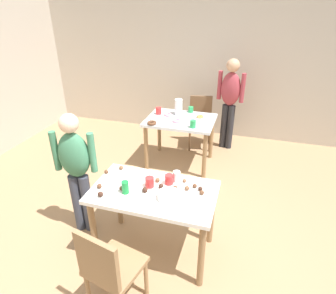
{
  "coord_description": "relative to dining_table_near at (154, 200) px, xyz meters",
  "views": [
    {
      "loc": [
        0.75,
        -2.03,
        2.33
      ],
      "look_at": [
        -0.04,
        0.64,
        0.9
      ],
      "focal_mm": 30.74,
      "sensor_mm": 36.0,
      "label": 1
    }
  ],
  "objects": [
    {
      "name": "cake_ball_7",
      "position": [
        0.29,
        0.09,
        0.13
      ],
      "size": [
        0.04,
        0.04,
        0.04
      ],
      "primitive_type": "sphere",
      "color": "brown",
      "rests_on": "dining_table_near"
    },
    {
      "name": "donut_far_1",
      "position": [
        -0.23,
        1.69,
        0.13
      ],
      "size": [
        0.13,
        0.13,
        0.04
      ],
      "primitive_type": "torus",
      "color": "pink",
      "rests_on": "dining_table_far"
    },
    {
      "name": "cup_near_1",
      "position": [
        -0.06,
        0.05,
        0.16
      ],
      "size": [
        0.08,
        0.08,
        0.1
      ],
      "primitive_type": "cylinder",
      "color": "red",
      "rests_on": "dining_table_near"
    },
    {
      "name": "fork_near",
      "position": [
        -0.07,
        -0.24,
        0.11
      ],
      "size": [
        0.17,
        0.02,
        0.01
      ],
      "primitive_type": "cube",
      "color": "silver",
      "rests_on": "dining_table_near"
    },
    {
      "name": "cake_ball_6",
      "position": [
        0.42,
        0.12,
        0.13
      ],
      "size": [
        0.04,
        0.04,
        0.04
      ],
      "primitive_type": "sphere",
      "color": "#3D2319",
      "rests_on": "dining_table_near"
    },
    {
      "name": "wall_back",
      "position": [
        -0.0,
        3.17,
        0.66
      ],
      "size": [
        6.4,
        0.1,
        2.6
      ],
      "primitive_type": "cube",
      "color": "#BCB2A3",
      "rests_on": "ground_plane"
    },
    {
      "name": "soda_can",
      "position": [
        -0.24,
        -0.11,
        0.17
      ],
      "size": [
        0.07,
        0.07,
        0.12
      ],
      "primitive_type": "cylinder",
      "color": "#198438",
      "rests_on": "dining_table_near"
    },
    {
      "name": "cake_ball_3",
      "position": [
        -0.5,
        -0.11,
        0.13
      ],
      "size": [
        0.05,
        0.05,
        0.05
      ],
      "primitive_type": "sphere",
      "color": "brown",
      "rests_on": "dining_table_near"
    },
    {
      "name": "person_adult_far",
      "position": [
        0.43,
        2.58,
        0.28
      ],
      "size": [
        0.45,
        0.26,
        1.53
      ],
      "color": "#28282D",
      "rests_on": "ground_plane"
    },
    {
      "name": "donut_far_4",
      "position": [
        -0.55,
        1.5,
        0.13
      ],
      "size": [
        0.14,
        0.14,
        0.04
      ],
      "primitive_type": "torus",
      "color": "brown",
      "rests_on": "dining_table_far"
    },
    {
      "name": "cake_ball_4",
      "position": [
        -0.07,
        -0.05,
        0.14
      ],
      "size": [
        0.05,
        0.05,
        0.05
      ],
      "primitive_type": "sphere",
      "color": "#3D2319",
      "rests_on": "dining_table_near"
    },
    {
      "name": "cake_ball_8",
      "position": [
        -0.45,
        0.26,
        0.13
      ],
      "size": [
        0.04,
        0.04,
        0.04
      ],
      "primitive_type": "sphere",
      "color": "brown",
      "rests_on": "dining_table_near"
    },
    {
      "name": "ground_plane",
      "position": [
        -0.0,
        -0.03,
        -0.64
      ],
      "size": [
        6.4,
        6.4,
        0.0
      ],
      "primitive_type": "plane",
      "color": "#9E7A56"
    },
    {
      "name": "cake_ball_0",
      "position": [
        -0.01,
        0.14,
        0.14
      ],
      "size": [
        0.05,
        0.05,
        0.05
      ],
      "primitive_type": "sphere",
      "color": "brown",
      "rests_on": "dining_table_near"
    },
    {
      "name": "donut_far_2",
      "position": [
        -0.43,
        1.89,
        0.13
      ],
      "size": [
        0.12,
        0.12,
        0.03
      ],
      "primitive_type": "torus",
      "color": "pink",
      "rests_on": "dining_table_far"
    },
    {
      "name": "cake_ball_11",
      "position": [
        -0.29,
        -0.08,
        0.13
      ],
      "size": [
        0.04,
        0.04,
        0.04
      ],
      "primitive_type": "sphere",
      "color": "brown",
      "rests_on": "dining_table_near"
    },
    {
      "name": "mixing_bowl",
      "position": [
        0.17,
        -0.08,
        0.14
      ],
      "size": [
        0.2,
        0.2,
        0.06
      ],
      "primitive_type": "cylinder",
      "color": "white",
      "rests_on": "dining_table_near"
    },
    {
      "name": "dining_table_near",
      "position": [
        0.0,
        0.0,
        0.0
      ],
      "size": [
        1.16,
        0.68,
        0.75
      ],
      "color": "white",
      "rests_on": "ground_plane"
    },
    {
      "name": "cake_ball_9",
      "position": [
        0.19,
        0.06,
        0.14
      ],
      "size": [
        0.05,
        0.05,
        0.05
      ],
      "primitive_type": "sphere",
      "color": "brown",
      "rests_on": "dining_table_near"
    },
    {
      "name": "cup_far_1",
      "position": [
        0.04,
        1.55,
        0.17
      ],
      "size": [
        0.08,
        0.08,
        0.11
      ],
      "primitive_type": "cylinder",
      "color": "green",
      "rests_on": "dining_table_far"
    },
    {
      "name": "cake_ball_13",
      "position": [
        0.44,
        0.07,
        0.13
      ],
      "size": [
        0.04,
        0.04,
        0.04
      ],
      "primitive_type": "sphere",
      "color": "brown",
      "rests_on": "dining_table_near"
    },
    {
      "name": "chair_far_table",
      "position": [
        -0.03,
        2.54,
        -0.14
      ],
      "size": [
        0.47,
        0.47,
        0.87
      ],
      "color": "brown",
      "rests_on": "ground_plane"
    },
    {
      "name": "donut_far_3",
      "position": [
        -0.56,
        1.66,
        0.13
      ],
      "size": [
        0.13,
        0.13,
        0.04
      ],
      "primitive_type": "torus",
      "color": "white",
      "rests_on": "dining_table_far"
    },
    {
      "name": "cup_far_0",
      "position": [
        -0.58,
        1.91,
        0.17
      ],
      "size": [
        0.09,
        0.09,
        0.11
      ],
      "primitive_type": "cylinder",
      "color": "red",
      "rests_on": "dining_table_far"
    },
    {
      "name": "chair_near_table",
      "position": [
        -0.13,
        -0.71,
        -0.14
      ],
      "size": [
        0.48,
        0.48,
        0.87
      ],
      "color": "olive",
      "rests_on": "ground_plane"
    },
    {
      "name": "cup_far_2",
      "position": [
        -0.12,
        2.13,
        0.16
      ],
      "size": [
        0.08,
        0.08,
        0.09
      ],
      "primitive_type": "cylinder",
      "color": "green",
      "rests_on": "dining_table_far"
    },
    {
      "name": "cake_ball_2",
      "position": [
        -0.56,
        0.14,
        0.13
      ],
      "size": [
        0.04,
        0.04,
        0.04
      ],
      "primitive_type": "sphere",
      "color": "brown",
      "rests_on": "dining_table_near"
    },
    {
      "name": "cake_ball_10",
      "position": [
        0.05,
        0.06,
        0.14
      ],
      "size": [
        0.05,
        0.05,
        0.05
      ],
      "primitive_type": "sphere",
      "color": "#3D2319",
      "rests_on": "dining_table_near"
    },
    {
      "name": "cup_near_0",
      "position": [
        0.11,
        0.14,
        0.16
      ],
      "size": [
        0.08,
        0.08,
        0.1
      ],
      "primitive_type": "cylinder",
      "color": "red",
      "rests_on": "dining_table_near"
    },
    {
      "name": "cake_ball_12",
      "position": [
        0.24,
        0.21,
        0.13
      ],
      "size": [
        0.04,
        0.04,
        0.04
      ],
      "primitive_type": "sphere",
      "color": "brown",
      "rests_on": "dining_table_near"
    },
    {
      "name": "person_girl_near",
      "position": [
        -0.86,
        0.08,
        0.18
      ],
      "size": [
        0.46,
        0.26,
        1.39
      ],
      "color": "#383D4C",
      "rests_on": "ground_plane"
    },
    {
      "name": "donut_far_0",
      "position": [
        0.06,
        1.95,
        0.13
      ],
      "size": [
        0.1,
        0.1,
        0.03
      ],
      "primitive_type": "torus",
      "color": "gold",
      "rests_on": "dining_table_far"
    },
    {
      "name": "pitcher_far",
      "position": [
        -0.28,
        1.98,
        0.23
      ],
      "size": [
        0.12,
        0.12,
        0.24
      ],
      "primitive_type": "cylinder",
      "color": "white",
      "rests_on": "dining_table_far"
    },
    {
      "name": "dining_table_far",
      "position": [
        -0.21,
        1.81,
        -0.0
      ],
      "size": [
        1.0,
        0.75,
        0.75
      ],
      "color": "silver",
      "rests_on": "ground_plane"
    },
    {
      "name": "cake_ball_1",
      "position": [
        -0.43,
        -0.22,
        0.14
      ],
      "size": [
        0.05,
        0.05,
        0.05
      ],
      "primitive_type": "sphere",
      "color": "#3D2319",
      "rests_on": "dining_table_near"
    },
    {
      "name": "cup_near_2",
      "position": [
        0.16,
        0.2,
        0.17
      ],
      "size": [
        0.07,
        0.07,
        0.11
      ],
      "primitive_type": "cylinder",
      "color": "white",
      "rests_on": "dining_table_near"
    },
    {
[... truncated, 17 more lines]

